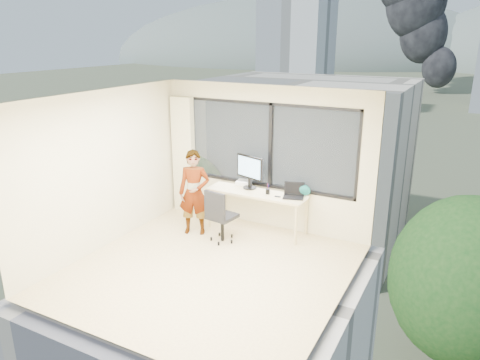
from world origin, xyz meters
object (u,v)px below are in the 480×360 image
Objects in this scene: desk at (257,211)px; person at (194,193)px; monitor at (250,172)px; handbag at (303,190)px; chair at (222,215)px; laptop at (294,192)px; game_console at (244,182)px.

desk is 1.19m from person.
handbag is (1.00, 0.08, -0.21)m from monitor.
monitor is at bearing 164.77° from handbag.
desk is 0.77m from chair.
handbag is at bearing 45.02° from laptop.
game_console is 1.08× the size of handbag.
person is at bearing -117.82° from monitor.
laptop is (1.09, -0.27, 0.08)m from game_console.
person is at bearing -146.53° from desk.
person reaches higher than desk.
monitor is (-0.20, 0.09, 0.68)m from desk.
laptop is (1.03, 0.67, 0.38)m from chair.
chair reaches higher than game_console.
chair is at bearing -115.87° from desk.
desk is at bearing 72.04° from chair.
desk is 1.86× the size of chair.
chair reaches higher than desk.
person reaches higher than handbag.
game_console is at bearing 36.96° from person.
handbag reaches higher than desk.
monitor is at bearing 154.57° from desk.
chair is at bearing -27.49° from person.
handbag is at bearing -13.04° from game_console.
person reaches higher than chair.
person is 1.07m from monitor.
handbag is (1.13, 0.86, 0.37)m from chair.
monitor is 1.68× the size of laptop.
chair is 1.56× the size of monitor.
laptop is (0.69, -0.01, 0.49)m from desk.
monitor is 0.92m from laptop.
monitor reaches higher than desk.
game_console is at bearing 156.31° from handbag.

